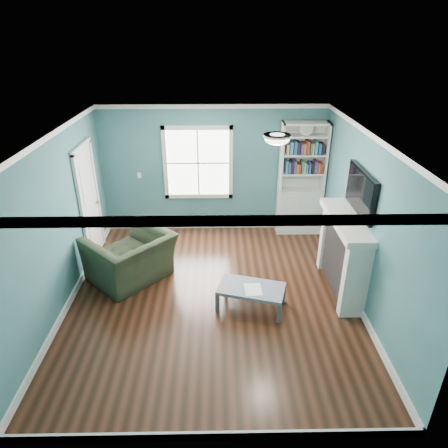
{
  "coord_description": "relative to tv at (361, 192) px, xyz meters",
  "views": [
    {
      "loc": [
        0.08,
        -5.24,
        3.9
      ],
      "look_at": [
        0.18,
        0.4,
        1.11
      ],
      "focal_mm": 32.0,
      "sensor_mm": 36.0,
      "label": 1
    }
  ],
  "objects": [
    {
      "name": "light_switch",
      "position": [
        -3.7,
        2.28,
        -0.52
      ],
      "size": [
        0.08,
        0.01,
        0.12
      ],
      "primitive_type": "cube",
      "color": "white",
      "rests_on": "room_walls"
    },
    {
      "name": "fireplace",
      "position": [
        -0.12,
        0.0,
        -1.09
      ],
      "size": [
        0.44,
        1.58,
        1.3
      ],
      "color": "black",
      "rests_on": "ground"
    },
    {
      "name": "ceiling_fixture",
      "position": [
        -1.3,
        -0.1,
        0.82
      ],
      "size": [
        0.38,
        0.38,
        0.15
      ],
      "color": "white",
      "rests_on": "room_walls"
    },
    {
      "name": "recliner",
      "position": [
        -3.59,
        0.36,
        -1.17
      ],
      "size": [
        1.47,
        1.49,
        1.11
      ],
      "primitive_type": "imported",
      "rotation": [
        0.0,
        0.0,
        -2.32
      ],
      "color": "#232E1D",
      "rests_on": "ground"
    },
    {
      "name": "paper_sheet",
      "position": [
        -1.59,
        -0.52,
        -1.36
      ],
      "size": [
        0.27,
        0.33,
        0.0
      ],
      "primitive_type": "cube",
      "rotation": [
        0.0,
        0.0,
        0.05
      ],
      "color": "white",
      "rests_on": "coffee_table"
    },
    {
      "name": "window",
      "position": [
        -2.5,
        2.29,
        -0.27
      ],
      "size": [
        1.4,
        0.06,
        1.5
      ],
      "color": "white",
      "rests_on": "room_walls"
    },
    {
      "name": "coffee_table",
      "position": [
        -1.61,
        -0.46,
        -1.41
      ],
      "size": [
        1.1,
        0.8,
        0.36
      ],
      "rotation": [
        0.0,
        0.0,
        -0.29
      ],
      "color": "#444851",
      "rests_on": "ground"
    },
    {
      "name": "room_walls",
      "position": [
        -2.2,
        -0.2,
        -0.14
      ],
      "size": [
        5.0,
        5.0,
        5.0
      ],
      "color": "#326A6F",
      "rests_on": "ground"
    },
    {
      "name": "floor",
      "position": [
        -2.2,
        -0.2,
        -1.72
      ],
      "size": [
        5.0,
        5.0,
        0.0
      ],
      "primitive_type": "plane",
      "color": "black",
      "rests_on": "ground"
    },
    {
      "name": "trim",
      "position": [
        -2.2,
        -0.2,
        -0.49
      ],
      "size": [
        4.5,
        5.0,
        2.6
      ],
      "color": "white",
      "rests_on": "ground"
    },
    {
      "name": "bookshelf",
      "position": [
        -0.43,
        2.1,
        -0.8
      ],
      "size": [
        0.9,
        0.35,
        2.31
      ],
      "color": "silver",
      "rests_on": "ground"
    },
    {
      "name": "door",
      "position": [
        -4.42,
        1.2,
        -0.65
      ],
      "size": [
        0.12,
        0.98,
        2.17
      ],
      "color": "silver",
      "rests_on": "ground"
    },
    {
      "name": "tv",
      "position": [
        0.0,
        0.0,
        0.0
      ],
      "size": [
        0.06,
        1.1,
        0.65
      ],
      "primitive_type": "cube",
      "color": "black",
      "rests_on": "fireplace"
    }
  ]
}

